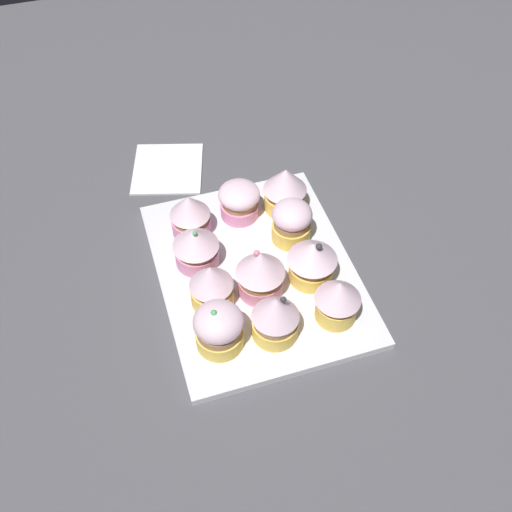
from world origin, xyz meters
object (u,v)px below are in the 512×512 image
cupcake_0 (190,214)px  cupcake_3 (219,328)px  cupcake_5 (260,272)px  cupcake_2 (211,285)px  cupcake_7 (285,188)px  cupcake_1 (196,246)px  cupcake_6 (275,316)px  baking_tray (256,272)px  cupcake_10 (338,299)px  napkin (168,168)px  cupcake_9 (312,260)px  cupcake_4 (239,200)px  cupcake_8 (292,222)px

cupcake_0 → cupcake_3: (19.97, -1.11, -0.15)cm
cupcake_0 → cupcake_5: cupcake_5 is taller
cupcake_2 → cupcake_5: bearing=88.9°
cupcake_2 → cupcake_7: bearing=132.9°
cupcake_1 → cupcake_3: size_ratio=0.97×
cupcake_6 → cupcake_7: 23.00cm
baking_tray → cupcake_0: cupcake_0 is taller
cupcake_1 → cupcake_10: cupcake_10 is taller
cupcake_3 → napkin: cupcake_3 is taller
cupcake_2 → cupcake_5: 6.70cm
cupcake_9 → cupcake_2: bearing=-89.9°
cupcake_3 → cupcake_4: cupcake_3 is taller
cupcake_5 → cupcake_7: (-14.13, 8.36, -0.12)cm
cupcake_7 → cupcake_9: 14.03cm
cupcake_9 → napkin: size_ratio=0.60×
cupcake_9 → cupcake_4: bearing=-157.4°
baking_tray → cupcake_8: (-4.26, 6.68, 4.01)cm
cupcake_5 → cupcake_6: size_ratio=1.04×
cupcake_1 → cupcake_0: bearing=174.1°
cupcake_3 → cupcake_8: cupcake_3 is taller
cupcake_8 → baking_tray: bearing=-57.5°
cupcake_1 → cupcake_9: cupcake_9 is taller
cupcake_0 → cupcake_8: (5.67, 13.57, -0.17)cm
cupcake_4 → cupcake_7: 7.09cm
cupcake_6 → cupcake_9: bearing=133.5°
cupcake_3 → baking_tray: bearing=141.5°
baking_tray → cupcake_2: bearing=-64.3°
cupcake_1 → cupcake_8: bearing=91.5°
cupcake_4 → cupcake_6: 21.88cm
cupcake_3 → napkin: size_ratio=0.58×
cupcake_4 → cupcake_8: cupcake_8 is taller
cupcake_0 → cupcake_7: (-0.60, 14.73, 0.38)cm
baking_tray → cupcake_8: size_ratio=5.05×
cupcake_4 → cupcake_5: cupcake_5 is taller
cupcake_6 → cupcake_8: 16.81cm
cupcake_0 → cupcake_7: bearing=92.3°
baking_tray → napkin: size_ratio=2.79×
cupcake_2 → cupcake_6: (7.30, 6.38, 0.10)cm
cupcake_6 → cupcake_9: 10.62cm
cupcake_2 → cupcake_3: cupcake_2 is taller
cupcake_3 → cupcake_8: bearing=134.2°
cupcake_3 → cupcake_5: bearing=130.7°
cupcake_8 → cupcake_9: bearing=1.4°
cupcake_4 → cupcake_5: bearing=-5.3°
cupcake_2 → cupcake_3: size_ratio=1.04×
cupcake_3 → cupcake_1: bearing=178.0°
baking_tray → cupcake_5: 5.93cm
cupcake_3 → cupcake_2: bearing=173.2°
cupcake_7 → cupcake_0: bearing=-87.7°
cupcake_1 → cupcake_8: 14.20cm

